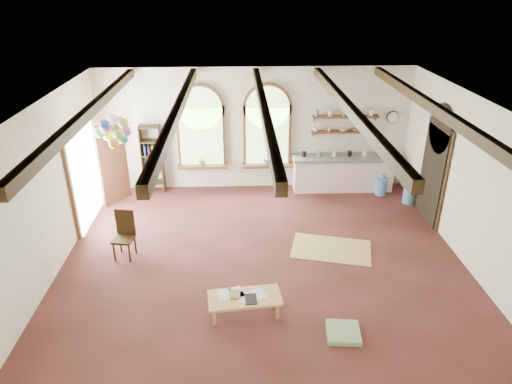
{
  "coord_description": "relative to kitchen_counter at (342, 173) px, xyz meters",
  "views": [
    {
      "loc": [
        -0.47,
        -7.85,
        5.2
      ],
      "look_at": [
        -0.11,
        0.6,
        1.18
      ],
      "focal_mm": 32.0,
      "sensor_mm": 36.0,
      "label": 1
    }
  ],
  "objects": [
    {
      "name": "water_jug_a",
      "position": [
        0.96,
        -0.37,
        -0.23
      ],
      "size": [
        0.3,
        0.3,
        0.58
      ],
      "color": "#5489B4",
      "rests_on": "floor"
    },
    {
      "name": "balloon_cluster",
      "position": [
        -5.3,
        -1.98,
        1.85
      ],
      "size": [
        0.75,
        0.82,
        1.14
      ],
      "color": "silver",
      "rests_on": "floor"
    },
    {
      "name": "shelf_vase",
      "position": [
        0.65,
        0.18,
        1.19
      ],
      "size": [
        0.18,
        0.18,
        0.19
      ],
      "primitive_type": "imported",
      "color": "slate",
      "rests_on": "wall_shelf_lower"
    },
    {
      "name": "floor_mat",
      "position": [
        -0.84,
        -2.99,
        -0.47
      ],
      "size": [
        1.83,
        1.38,
        0.02
      ],
      "primitive_type": "cube",
      "rotation": [
        0.0,
        0.0,
        -0.25
      ],
      "color": "tan",
      "rests_on": "floor"
    },
    {
      "name": "ceiling_beams",
      "position": [
        -2.3,
        -3.2,
        2.62
      ],
      "size": [
        6.2,
        6.8,
        0.18
      ],
      "primitive_type": null,
      "color": "#332210",
      "rests_on": "ceiling"
    },
    {
      "name": "floor",
      "position": [
        -2.3,
        -3.2,
        -0.48
      ],
      "size": [
        8.0,
        8.0,
        0.0
      ],
      "primitive_type": "plane",
      "color": "#5C2726",
      "rests_on": "ground"
    },
    {
      "name": "wall_shelf_lower",
      "position": [
        0.0,
        0.18,
        1.07
      ],
      "size": [
        1.7,
        0.24,
        0.04
      ],
      "primitive_type": "cube",
      "color": "brown",
      "rests_on": "wall_back"
    },
    {
      "name": "window_right",
      "position": [
        -2.0,
        0.23,
        1.16
      ],
      "size": [
        1.3,
        0.28,
        2.2
      ],
      "color": "brown",
      "rests_on": "floor"
    },
    {
      "name": "wall_clock",
      "position": [
        1.25,
        0.25,
        1.42
      ],
      "size": [
        0.32,
        0.04,
        0.32
      ],
      "primitive_type": "cylinder",
      "rotation": [
        1.57,
        0.0,
        0.0
      ],
      "color": "black",
      "rests_on": "wall_back"
    },
    {
      "name": "potted_plant_left",
      "position": [
        -3.7,
        0.12,
        0.37
      ],
      "size": [
        0.27,
        0.23,
        0.3
      ],
      "primitive_type": "imported",
      "color": "#598C4C",
      "rests_on": "window_left"
    },
    {
      "name": "right_doorway",
      "position": [
        1.65,
        -1.7,
        0.62
      ],
      "size": [
        0.1,
        1.3,
        2.4
      ],
      "primitive_type": "cube",
      "color": "black",
      "rests_on": "floor"
    },
    {
      "name": "window_left",
      "position": [
        -3.7,
        0.23,
        1.16
      ],
      "size": [
        1.3,
        0.28,
        2.2
      ],
      "color": "brown",
      "rests_on": "floor"
    },
    {
      "name": "left_doorway",
      "position": [
        -6.25,
        -1.4,
        0.67
      ],
      "size": [
        0.1,
        1.9,
        2.5
      ],
      "primitive_type": "cube",
      "color": "brown",
      "rests_on": "floor"
    },
    {
      "name": "coffee_table",
      "position": [
        -2.7,
        -4.92,
        -0.17
      ],
      "size": [
        1.28,
        0.69,
        0.35
      ],
      "color": "tan",
      "rests_on": "floor"
    },
    {
      "name": "shelf_bowl_b",
      "position": [
        0.3,
        0.18,
        1.12
      ],
      "size": [
        0.2,
        0.2,
        0.06
      ],
      "primitive_type": "imported",
      "color": "#8C664C",
      "rests_on": "wall_shelf_lower"
    },
    {
      "name": "tablet",
      "position": [
        -2.6,
        -4.99,
        -0.12
      ],
      "size": [
        0.21,
        0.29,
        0.01
      ],
      "primitive_type": "cube",
      "rotation": [
        0.0,
        0.0,
        0.05
      ],
      "color": "black",
      "rests_on": "coffee_table"
    },
    {
      "name": "floor_cushion",
      "position": [
        -1.14,
        -5.5,
        -0.43
      ],
      "size": [
        0.58,
        0.58,
        0.09
      ],
      "primitive_type": "cube",
      "rotation": [
        0.0,
        0.0,
        -0.11
      ],
      "color": "#7AA26F",
      "rests_on": "floor"
    },
    {
      "name": "side_chair",
      "position": [
        -5.1,
        -3.05,
        -0.19
      ],
      "size": [
        0.46,
        0.46,
        0.99
      ],
      "color": "#332210",
      "rests_on": "floor"
    },
    {
      "name": "shelf_bowl_a",
      "position": [
        -0.05,
        0.18,
        1.12
      ],
      "size": [
        0.22,
        0.22,
        0.05
      ],
      "primitive_type": "imported",
      "color": "beige",
      "rests_on": "wall_shelf_lower"
    },
    {
      "name": "water_jug_b",
      "position": [
        1.52,
        -0.9,
        -0.22
      ],
      "size": [
        0.31,
        0.31,
        0.59
      ],
      "color": "#5489B4",
      "rests_on": "floor"
    },
    {
      "name": "shelf_cup_a",
      "position": [
        -0.75,
        0.18,
        1.14
      ],
      "size": [
        0.12,
        0.1,
        0.1
      ],
      "primitive_type": "imported",
      "color": "white",
      "rests_on": "wall_shelf_lower"
    },
    {
      "name": "potted_plant_right",
      "position": [
        -2.0,
        0.12,
        0.37
      ],
      "size": [
        0.27,
        0.23,
        0.3
      ],
      "primitive_type": "imported",
      "color": "#598C4C",
      "rests_on": "window_right"
    },
    {
      "name": "bookshelf",
      "position": [
        -5.0,
        0.12,
        0.42
      ],
      "size": [
        0.53,
        0.32,
        1.8
      ],
      "color": "#332210",
      "rests_on": "floor"
    },
    {
      "name": "kitchen_counter",
      "position": [
        0.0,
        0.0,
        0.0
      ],
      "size": [
        2.68,
        0.62,
        0.94
      ],
      "color": "#FDD7D8",
      "rests_on": "floor"
    },
    {
      "name": "shelf_cup_b",
      "position": [
        -0.4,
        0.18,
        1.14
      ],
      "size": [
        0.1,
        0.1,
        0.09
      ],
      "primitive_type": "imported",
      "color": "beige",
      "rests_on": "wall_shelf_lower"
    },
    {
      "name": "wall_shelf_upper",
      "position": [
        0.0,
        0.18,
        1.47
      ],
      "size": [
        1.7,
        0.24,
        0.04
      ],
      "primitive_type": "cube",
      "color": "brown",
      "rests_on": "wall_back"
    },
    {
      "name": "table_book",
      "position": [
        -2.95,
        -4.86,
        -0.12
      ],
      "size": [
        0.19,
        0.26,
        0.02
      ],
      "primitive_type": "imported",
      "rotation": [
        0.0,
        0.0,
        -0.05
      ],
      "color": "olive",
      "rests_on": "coffee_table"
    }
  ]
}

